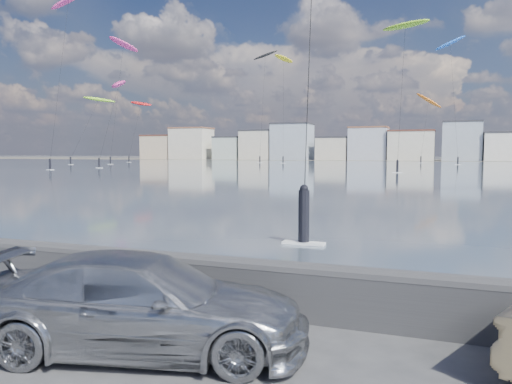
# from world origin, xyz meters

# --- Properties ---
(ground) EXTENTS (700.00, 700.00, 0.00)m
(ground) POSITION_xyz_m (0.00, 0.00, 0.00)
(ground) COLOR #333335
(ground) RESTS_ON ground
(bay_water) EXTENTS (500.00, 177.00, 0.00)m
(bay_water) POSITION_xyz_m (0.00, 91.50, 0.01)
(bay_water) COLOR #39445A
(bay_water) RESTS_ON ground
(far_shore_strip) EXTENTS (500.00, 60.00, 0.00)m
(far_shore_strip) POSITION_xyz_m (0.00, 200.00, 0.01)
(far_shore_strip) COLOR #4C473D
(far_shore_strip) RESTS_ON ground
(seawall) EXTENTS (400.00, 0.36, 1.08)m
(seawall) POSITION_xyz_m (0.00, 2.70, 0.58)
(seawall) COLOR #28282B
(seawall) RESTS_ON ground
(far_buildings) EXTENTS (240.79, 13.26, 14.60)m
(far_buildings) POSITION_xyz_m (1.31, 186.00, 6.03)
(far_buildings) COLOR #CCB293
(far_buildings) RESTS_ON ground
(car_silver) EXTENTS (5.43, 3.27, 1.47)m
(car_silver) POSITION_xyz_m (0.45, 0.53, 0.74)
(car_silver) COLOR #A3A5AA
(car_silver) RESTS_ON ground
(kitesurfer_2) EXTENTS (7.90, 11.30, 21.17)m
(kitesurfer_2) POSITION_xyz_m (0.48, 150.21, 17.94)
(kitesurfer_2) COLOR orange
(kitesurfer_2) RESTS_ON ground
(kitesurfer_4) EXTENTS (8.17, 16.01, 34.99)m
(kitesurfer_4) POSITION_xyz_m (-47.50, 142.30, 32.40)
(kitesurfer_4) COLOR black
(kitesurfer_4) RESTS_ON ground
(kitesurfer_7) EXTENTS (7.76, 16.48, 19.55)m
(kitesurfer_7) POSITION_xyz_m (-60.56, 85.04, 17.43)
(kitesurfer_7) COLOR #E5338C
(kitesurfer_7) RESTS_ON ground
(kitesurfer_8) EXTENTS (8.64, 12.71, 17.89)m
(kitesurfer_8) POSITION_xyz_m (-79.66, 102.83, 16.50)
(kitesurfer_8) COLOR #8CD826
(kitesurfer_8) RESTS_ON ground
(kitesurfer_10) EXTENTS (5.80, 12.45, 31.33)m
(kitesurfer_10) POSITION_xyz_m (-39.07, 134.42, 29.42)
(kitesurfer_10) COLOR yellow
(kitesurfer_10) RESTS_ON ground
(kitesurfer_13) EXTENTS (7.98, 12.87, 34.04)m
(kitesurfer_13) POSITION_xyz_m (-62.23, 72.19, 31.05)
(kitesurfer_13) COLOR #E5338C
(kitesurfer_13) RESTS_ON ground
(kitesurfer_14) EXTENTS (7.98, 13.99, 34.81)m
(kitesurfer_14) POSITION_xyz_m (-76.85, 110.20, 31.63)
(kitesurfer_14) COLOR #E5338C
(kitesurfer_14) RESTS_ON ground
(kitesurfer_15) EXTENTS (8.39, 14.81, 34.05)m
(kitesurfer_15) POSITION_xyz_m (5.91, 137.03, 31.18)
(kitesurfer_15) COLOR blue
(kitesurfer_15) RESTS_ON ground
(kitesurfer_16) EXTENTS (8.93, 12.61, 24.00)m
(kitesurfer_16) POSITION_xyz_m (-1.45, 79.13, 23.05)
(kitesurfer_16) COLOR #8CD826
(kitesurfer_16) RESTS_ON ground
(kitesurfer_17) EXTENTS (8.92, 14.36, 20.35)m
(kitesurfer_17) POSITION_xyz_m (-88.48, 135.68, 18.68)
(kitesurfer_17) COLOR red
(kitesurfer_17) RESTS_ON ground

